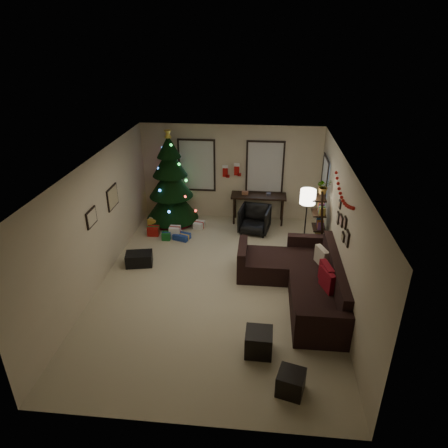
{
  "coord_description": "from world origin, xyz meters",
  "views": [
    {
      "loc": [
        0.88,
        -7.25,
        4.97
      ],
      "look_at": [
        0.1,
        0.6,
        1.15
      ],
      "focal_mm": 32.23,
      "sensor_mm": 36.0,
      "label": 1
    }
  ],
  "objects_px": {
    "desk": "(259,198)",
    "desk_chair": "(255,220)",
    "christmas_tree": "(171,185)",
    "bookshelf": "(320,223)",
    "sofa": "(302,280)"
  },
  "relations": [
    {
      "from": "christmas_tree",
      "to": "desk",
      "type": "xyz_separation_m",
      "value": [
        2.42,
        0.26,
        -0.4
      ]
    },
    {
      "from": "desk",
      "to": "bookshelf",
      "type": "bearing_deg",
      "value": -48.7
    },
    {
      "from": "desk_chair",
      "to": "desk",
      "type": "bearing_deg",
      "value": 93.14
    },
    {
      "from": "desk",
      "to": "desk_chair",
      "type": "distance_m",
      "value": 0.75
    },
    {
      "from": "bookshelf",
      "to": "sofa",
      "type": "bearing_deg",
      "value": -106.38
    },
    {
      "from": "christmas_tree",
      "to": "bookshelf",
      "type": "height_order",
      "value": "christmas_tree"
    },
    {
      "from": "desk_chair",
      "to": "bookshelf",
      "type": "xyz_separation_m",
      "value": [
        1.57,
        -1.04,
        0.47
      ]
    },
    {
      "from": "desk",
      "to": "bookshelf",
      "type": "distance_m",
      "value": 2.26
    },
    {
      "from": "christmas_tree",
      "to": "bookshelf",
      "type": "distance_m",
      "value": 4.17
    },
    {
      "from": "christmas_tree",
      "to": "desk_chair",
      "type": "distance_m",
      "value": 2.49
    },
    {
      "from": "sofa",
      "to": "desk",
      "type": "relative_size",
      "value": 1.98
    },
    {
      "from": "desk",
      "to": "desk_chair",
      "type": "xyz_separation_m",
      "value": [
        -0.08,
        -0.65,
        -0.36
      ]
    },
    {
      "from": "desk",
      "to": "desk_chair",
      "type": "bearing_deg",
      "value": -96.9
    },
    {
      "from": "desk",
      "to": "desk_chair",
      "type": "height_order",
      "value": "desk"
    },
    {
      "from": "sofa",
      "to": "desk_chair",
      "type": "distance_m",
      "value": 2.92
    }
  ]
}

